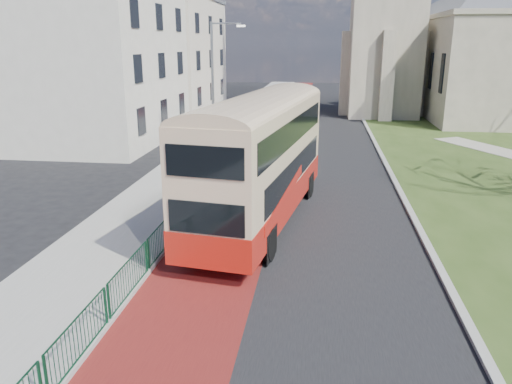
# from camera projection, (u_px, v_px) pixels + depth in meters

# --- Properties ---
(ground) EXTENTS (160.00, 160.00, 0.00)m
(ground) POSITION_uv_depth(u_px,v_px,m) (237.00, 293.00, 14.33)
(ground) COLOR black
(ground) RESTS_ON ground
(road_carriageway) EXTENTS (9.00, 120.00, 0.01)m
(road_carriageway) POSITION_uv_depth(u_px,v_px,m) (309.00, 151.00, 33.15)
(road_carriageway) COLOR black
(road_carriageway) RESTS_ON ground
(bus_lane) EXTENTS (3.40, 120.00, 0.01)m
(bus_lane) POSITION_uv_depth(u_px,v_px,m) (269.00, 150.00, 33.48)
(bus_lane) COLOR #591414
(bus_lane) RESTS_ON ground
(pavement_west) EXTENTS (4.00, 120.00, 0.12)m
(pavement_west) POSITION_uv_depth(u_px,v_px,m) (213.00, 148.00, 33.94)
(pavement_west) COLOR gray
(pavement_west) RESTS_ON ground
(kerb_west) EXTENTS (0.25, 120.00, 0.13)m
(kerb_west) POSITION_uv_depth(u_px,v_px,m) (242.00, 148.00, 33.69)
(kerb_west) COLOR #999993
(kerb_west) RESTS_ON ground
(kerb_east) EXTENTS (0.25, 80.00, 0.13)m
(kerb_east) POSITION_uv_depth(u_px,v_px,m) (377.00, 146.00, 34.46)
(kerb_east) COLOR #999993
(kerb_east) RESTS_ON ground
(pedestrian_railing) EXTENTS (0.07, 24.00, 1.12)m
(pedestrian_railing) POSITION_uv_depth(u_px,v_px,m) (176.00, 223.00, 18.34)
(pedestrian_railing) COLOR #0E3E25
(pedestrian_railing) RESTS_ON ground
(street_block_near) EXTENTS (10.30, 14.30, 13.00)m
(street_block_near) POSITION_uv_depth(u_px,v_px,m) (92.00, 49.00, 35.11)
(street_block_near) COLOR beige
(street_block_near) RESTS_ON ground
(street_block_far) EXTENTS (10.30, 16.30, 11.50)m
(street_block_far) POSITION_uv_depth(u_px,v_px,m) (162.00, 55.00, 50.52)
(street_block_far) COLOR beige
(street_block_far) RESTS_ON ground
(streetlamp) EXTENTS (2.13, 0.18, 8.00)m
(streetlamp) POSITION_uv_depth(u_px,v_px,m) (215.00, 82.00, 30.66)
(streetlamp) COLOR gray
(streetlamp) RESTS_ON pavement_west
(bus) EXTENTS (4.38, 11.91, 4.87)m
(bus) POSITION_uv_depth(u_px,v_px,m) (261.00, 154.00, 19.27)
(bus) COLOR #B01A10
(bus) RESTS_ON ground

